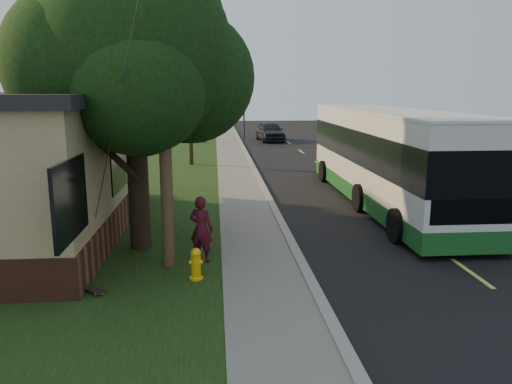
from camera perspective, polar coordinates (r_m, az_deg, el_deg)
ground at (r=11.94m, az=5.93°, el=-9.77°), size 120.00×120.00×0.00m
road at (r=22.22m, az=11.36°, el=0.15°), size 8.00×80.00×0.01m
curb at (r=21.46m, az=1.05°, el=0.12°), size 0.25×80.00×0.12m
sidewalk at (r=21.39m, az=-1.62°, el=0.03°), size 2.00×80.00×0.08m
grass_verge at (r=21.49m, az=-10.98°, el=-0.14°), size 5.00×80.00×0.07m
fire_hydrant at (r=11.61m, az=-6.88°, el=-8.15°), size 0.32×0.32×0.74m
utility_pole at (r=11.97m, az=-10.67°, el=12.81°), size 2.86×3.21×9.07m
leafy_tree at (r=13.74m, az=-13.75°, el=14.75°), size 6.30×6.00×7.80m
bare_tree_near at (r=29.03m, az=-7.49°, el=7.21°), size 1.38×1.21×4.31m
bare_tree_far at (r=40.99m, az=-6.01°, el=8.31°), size 1.38×1.21×4.03m
traffic_signal at (r=45.01m, az=-1.40°, el=10.14°), size 0.18×0.22×5.50m
transit_bus at (r=19.58m, az=14.93°, el=4.14°), size 3.08×13.33×3.60m
skateboarder at (r=12.61m, az=-6.28°, el=-4.22°), size 0.73×0.61×1.69m
skateboard_main at (r=14.63m, az=-6.03°, el=-5.19°), size 0.30×0.82×0.08m
skateboard_spare at (r=11.52m, az=-18.41°, el=-10.46°), size 0.77×0.70×0.08m
dumpster at (r=21.66m, az=-18.26°, el=1.27°), size 1.47×1.20×1.24m
distant_car at (r=42.85m, az=1.61°, el=6.95°), size 2.36×5.04×1.67m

